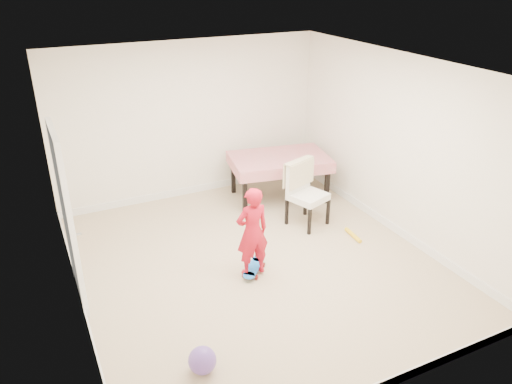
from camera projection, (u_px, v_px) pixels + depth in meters
name	position (u px, v px, depth m)	size (l,w,h in m)	color
ground	(256.00, 263.00, 6.71)	(5.00, 5.00, 0.00)	tan
ceiling	(256.00, 70.00, 5.62)	(4.50, 5.00, 0.04)	silver
wall_back	(190.00, 121.00, 8.18)	(4.50, 0.04, 2.60)	white
wall_front	(386.00, 279.00, 4.14)	(4.50, 0.04, 2.60)	white
wall_left	(67.00, 210.00, 5.28)	(0.04, 5.00, 2.60)	white
wall_right	(398.00, 147.00, 7.05)	(0.04, 5.00, 2.60)	white
door	(68.00, 221.00, 5.64)	(0.10, 0.94, 2.11)	white
baseboard_back	(194.00, 189.00, 8.72)	(4.50, 0.02, 0.12)	white
baseboard_left	(83.00, 305.00, 5.80)	(0.02, 5.00, 0.12)	white
baseboard_right	(388.00, 224.00, 7.57)	(0.02, 5.00, 0.12)	white
dining_table	(279.00, 177.00, 8.41)	(1.59, 1.00, 0.75)	red
dining_chair	(308.00, 195.00, 7.49)	(0.55, 0.63, 1.00)	white
skateboard	(254.00, 269.00, 6.50)	(0.56, 0.20, 0.08)	blue
child	(252.00, 234.00, 6.21)	(0.44, 0.29, 1.20)	red
balloon	(202.00, 360.00, 4.89)	(0.28, 0.28, 0.28)	#6A49AF
foam_toy	(353.00, 235.00, 7.33)	(0.06, 0.06, 0.40)	yellow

